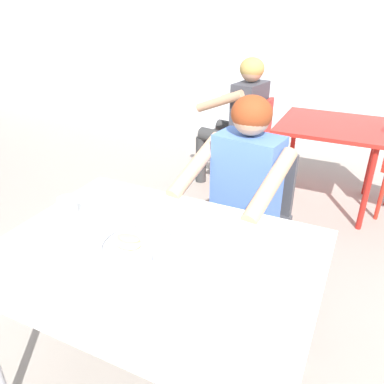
% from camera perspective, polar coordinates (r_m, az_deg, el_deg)
% --- Properties ---
extents(table_foreground, '(1.22, 0.91, 0.75)m').
position_cam_1_polar(table_foreground, '(1.50, -5.58, -11.11)').
color(table_foreground, white).
rests_on(table_foreground, ground).
extents(thali_tray, '(0.30, 0.30, 0.03)m').
position_cam_1_polar(thali_tray, '(1.49, -7.94, -7.90)').
color(thali_tray, '#B7BABF').
rests_on(thali_tray, table_foreground).
extents(drinking_cup, '(0.08, 0.08, 0.09)m').
position_cam_1_polar(drinking_cup, '(1.74, -18.21, -2.08)').
color(drinking_cup, white).
rests_on(drinking_cup, table_foreground).
extents(chair_foreground, '(0.46, 0.47, 0.85)m').
position_cam_1_polar(chair_foreground, '(2.26, 9.11, -2.62)').
color(chair_foreground, '#3F3F44').
rests_on(chair_foreground, ground).
extents(diner_foreground, '(0.55, 0.59, 1.19)m').
position_cam_1_polar(diner_foreground, '(1.98, 6.96, 0.17)').
color(diner_foreground, black).
rests_on(diner_foreground, ground).
extents(table_background_red, '(0.82, 0.78, 0.71)m').
position_cam_1_polar(table_background_red, '(3.32, 20.11, 8.12)').
color(table_background_red, red).
rests_on(table_background_red, ground).
extents(chair_red_left, '(0.43, 0.43, 0.83)m').
position_cam_1_polar(chair_red_left, '(3.47, 8.79, 7.85)').
color(chair_red_left, red).
rests_on(chair_red_left, ground).
extents(patron_background, '(0.60, 0.56, 1.18)m').
position_cam_1_polar(patron_background, '(3.46, 7.15, 11.85)').
color(patron_background, '#353535').
rests_on(patron_background, ground).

